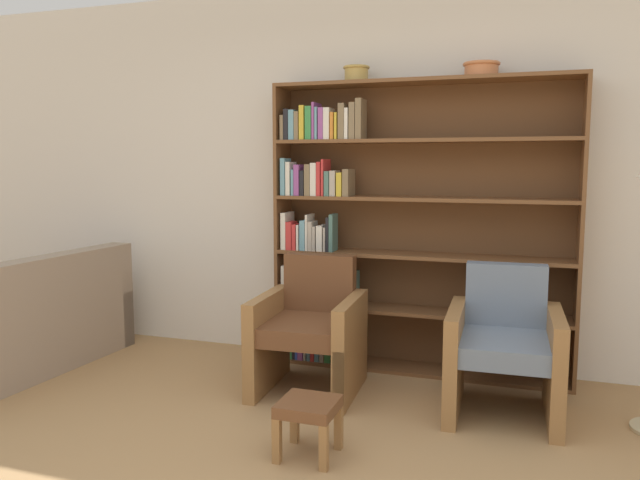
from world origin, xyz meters
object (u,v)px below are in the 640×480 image
object	(u,v)px
bowl_copper	(481,69)
couch	(12,329)
footstool	(308,413)
bowl_stoneware	(356,73)
armchair_cushioned	(504,348)
bookshelf	(389,228)
armchair_leather	(310,330)

from	to	relation	value
bowl_copper	couch	distance (m)	3.72
bowl_copper	footstool	distance (m)	2.47
bowl_stoneware	armchair_cushioned	bearing A→B (deg)	-28.19
bookshelf	bowl_stoneware	distance (m)	1.11
couch	footstool	size ratio (longest dim) A/B	5.84
bookshelf	bowl_copper	size ratio (longest dim) A/B	8.66
bookshelf	bowl_copper	bearing A→B (deg)	-1.35
bowl_stoneware	bowl_copper	distance (m)	0.85
bookshelf	armchair_cushioned	bearing A→B (deg)	-35.42
armchair_cushioned	armchair_leather	bearing A→B (deg)	-2.04
bowl_copper	couch	world-z (taller)	bowl_copper
armchair_leather	armchair_cushioned	world-z (taller)	same
bookshelf	footstool	xyz separation A→B (m)	(-0.07, -1.49, -0.79)
bowl_copper	armchair_cushioned	size ratio (longest dim) A/B	0.28
bookshelf	bowl_copper	world-z (taller)	bowl_copper
bowl_stoneware	armchair_leather	distance (m)	1.80
footstool	couch	bearing A→B (deg)	166.64
bookshelf	couch	xyz separation A→B (m)	(-2.54, -0.90, -0.72)
bowl_copper	footstool	world-z (taller)	bowl_copper
bookshelf	bowl_copper	xyz separation A→B (m)	(0.60, -0.01, 1.07)
armchair_cushioned	footstool	world-z (taller)	armchair_cushioned
bookshelf	bowl_stoneware	size ratio (longest dim) A/B	11.22
bowl_stoneware	armchair_cushioned	distance (m)	2.09
bookshelf	footstool	bearing A→B (deg)	-92.86
bowl_stoneware	footstool	distance (m)	2.38
bookshelf	footstool	world-z (taller)	bookshelf
armchair_cushioned	bowl_stoneware	bearing A→B (deg)	-30.23
bookshelf	bowl_stoneware	bearing A→B (deg)	-176.68
armchair_cushioned	couch	bearing A→B (deg)	3.31
bookshelf	bowl_stoneware	xyz separation A→B (m)	(-0.24, -0.01, 1.08)
bowl_copper	armchair_cushioned	xyz separation A→B (m)	(0.23, -0.57, -1.69)
bookshelf	armchair_leather	distance (m)	0.94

